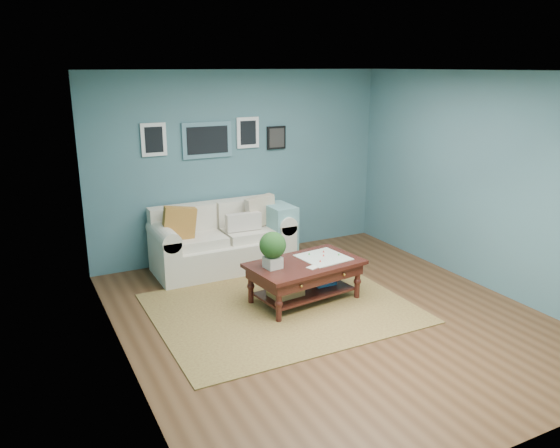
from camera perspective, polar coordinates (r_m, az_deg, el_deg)
room_shell at (r=5.90m, az=5.19°, el=2.54°), size 5.00×5.02×2.70m
area_rug at (r=6.49m, az=0.17°, el=-8.77°), size 2.90×2.32×0.01m
loveseat at (r=7.68m, az=-5.52°, el=-1.62°), size 1.95×0.88×1.00m
coffee_table at (r=6.51m, az=2.06°, el=-4.80°), size 1.42×0.94×0.93m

